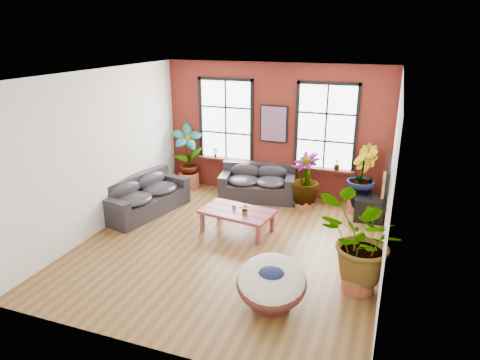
% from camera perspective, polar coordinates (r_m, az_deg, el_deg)
% --- Properties ---
extents(room, '(6.04, 6.54, 3.54)m').
position_cam_1_polar(room, '(8.51, -1.04, 2.20)').
color(room, brown).
rests_on(room, ground).
extents(sofa_back, '(2.09, 1.28, 0.90)m').
position_cam_1_polar(sofa_back, '(11.37, 2.37, -0.46)').
color(sofa_back, black).
rests_on(sofa_back, ground).
extents(sofa_left, '(1.43, 2.41, 0.89)m').
position_cam_1_polar(sofa_left, '(10.73, -12.70, -2.19)').
color(sofa_left, black).
rests_on(sofa_left, ground).
extents(coffee_table, '(1.68, 1.12, 0.60)m').
position_cam_1_polar(coffee_table, '(9.46, -0.39, -4.40)').
color(coffee_table, maroon).
rests_on(coffee_table, ground).
extents(papasan_chair, '(1.31, 1.32, 0.85)m').
position_cam_1_polar(papasan_chair, '(7.05, 4.23, -13.46)').
color(papasan_chair, '#56281F').
rests_on(papasan_chair, ground).
extents(poster, '(0.74, 0.06, 0.98)m').
position_cam_1_polar(poster, '(11.25, 4.52, 7.47)').
color(poster, black).
rests_on(poster, room).
extents(tv_wall_unit, '(0.13, 1.86, 1.20)m').
position_cam_1_polar(tv_wall_unit, '(8.48, 18.96, -0.38)').
color(tv_wall_unit, black).
rests_on(tv_wall_unit, room).
extents(media_box, '(0.68, 0.57, 0.55)m').
position_cam_1_polar(media_box, '(10.55, 16.81, -3.70)').
color(media_box, black).
rests_on(media_box, ground).
extents(pot_back_left, '(0.72, 0.72, 0.42)m').
position_cam_1_polar(pot_back_left, '(12.28, -6.80, -0.03)').
color(pot_back_left, '#A74F36').
rests_on(pot_back_left, ground).
extents(pot_back_right, '(0.58, 0.58, 0.40)m').
position_cam_1_polar(pot_back_right, '(11.01, 15.46, -3.01)').
color(pot_back_right, '#A74F36').
rests_on(pot_back_right, ground).
extents(pot_right_wall, '(0.74, 0.74, 0.41)m').
position_cam_1_polar(pot_right_wall, '(7.82, 15.46, -12.60)').
color(pot_right_wall, '#A74F36').
rests_on(pot_right_wall, ground).
extents(pot_mid, '(0.56, 0.56, 0.33)m').
position_cam_1_polar(pot_mid, '(10.94, 8.58, -2.83)').
color(pot_mid, '#A74F36').
rests_on(pot_mid, ground).
extents(floor_plant_back_left, '(1.05, 0.94, 1.67)m').
position_cam_1_polar(floor_plant_back_left, '(12.09, -7.02, 3.49)').
color(floor_plant_back_left, '#224712').
rests_on(floor_plant_back_left, ground).
extents(floor_plant_back_right, '(0.81, 0.95, 1.53)m').
position_cam_1_polar(floor_plant_back_right, '(10.78, 15.85, 0.54)').
color(floor_plant_back_right, '#224712').
rests_on(floor_plant_back_right, ground).
extents(floor_plant_right_wall, '(1.82, 1.80, 1.53)m').
position_cam_1_polar(floor_plant_right_wall, '(7.46, 15.84, -7.94)').
color(floor_plant_right_wall, '#224712').
rests_on(floor_plant_right_wall, ground).
extents(floor_plant_mid, '(1.01, 1.01, 1.29)m').
position_cam_1_polar(floor_plant_mid, '(10.74, 8.70, 0.27)').
color(floor_plant_mid, '#224712').
rests_on(floor_plant_mid, ground).
extents(table_plant, '(0.22, 0.20, 0.24)m').
position_cam_1_polar(table_plant, '(9.19, 0.70, -3.91)').
color(table_plant, '#224712').
rests_on(table_plant, coffee_table).
extents(sill_plant_left, '(0.17, 0.17, 0.27)m').
position_cam_1_polar(sill_plant_left, '(11.96, -3.32, 3.69)').
color(sill_plant_left, '#224712').
rests_on(sill_plant_left, room).
extents(sill_plant_right, '(0.19, 0.19, 0.27)m').
position_cam_1_polar(sill_plant_right, '(11.12, 12.79, 2.02)').
color(sill_plant_right, '#224712').
rests_on(sill_plant_right, room).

